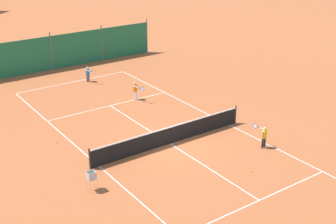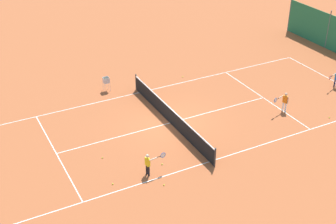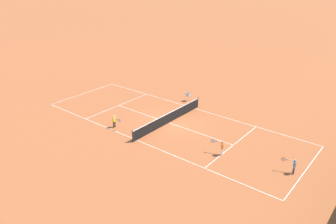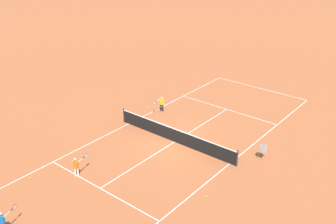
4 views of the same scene
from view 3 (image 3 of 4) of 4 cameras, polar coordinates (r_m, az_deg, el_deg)
ground_plane at (r=29.00m, az=0.14°, el=-1.89°), size 600.00×600.00×0.00m
court_line_markings at (r=29.00m, az=0.14°, el=-1.88°), size 8.25×23.85×0.01m
tennis_net at (r=28.79m, az=0.14°, el=-0.99°), size 9.18×0.08×1.06m
player_far_baseline at (r=24.18m, az=9.34°, el=-5.97°), size 0.38×1.03×1.18m
player_far_service at (r=28.23m, az=-9.33°, el=-1.47°), size 0.39×0.99×1.14m
player_near_service at (r=23.39m, az=21.03°, el=-8.61°), size 0.36×0.98×1.10m
tennis_ball_alley_left at (r=35.84m, az=-10.22°, el=2.91°), size 0.07×0.07×0.07m
tennis_ball_alley_right at (r=30.84m, az=-8.10°, el=-0.45°), size 0.07×0.07×0.07m
tennis_ball_far_corner at (r=30.95m, az=10.73°, el=-0.55°), size 0.07×0.07×0.07m
tennis_ball_service_box at (r=22.45m, az=10.89°, el=-10.62°), size 0.07×0.07×0.07m
tennis_ball_by_net_left at (r=34.61m, az=-16.68°, el=1.50°), size 0.07×0.07×0.07m
tennis_ball_near_corner at (r=29.79m, az=-11.46°, el=-1.61°), size 0.07×0.07×0.07m
tennis_ball_by_net_right at (r=27.73m, az=-10.51°, el=-3.52°), size 0.07×0.07×0.07m
tennis_ball_mid_court at (r=28.15m, az=-7.46°, el=-2.86°), size 0.07×0.07×0.07m
ball_hopper at (r=33.59m, az=3.55°, el=2.97°), size 0.36×0.36×0.89m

